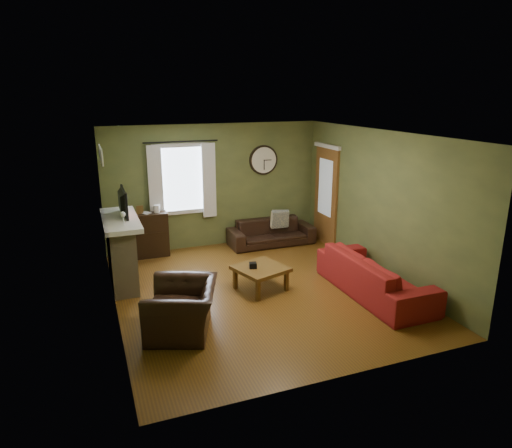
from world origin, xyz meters
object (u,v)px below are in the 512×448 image
object	(u,v)px
sofa_brown	(271,232)
coffee_table	(261,278)
bookshelf	(149,235)
sofa_red	(374,275)
armchair	(182,309)

from	to	relation	value
sofa_brown	coffee_table	distance (m)	2.41
bookshelf	coffee_table	world-z (taller)	bookshelf
sofa_brown	sofa_red	xyz separation A→B (m)	(0.59, -2.97, 0.06)
bookshelf	sofa_red	size ratio (longest dim) A/B	0.39
sofa_red	bookshelf	bearing A→B (deg)	45.42
bookshelf	sofa_brown	size ratio (longest dim) A/B	0.49
coffee_table	sofa_red	bearing A→B (deg)	-26.06
bookshelf	sofa_brown	bearing A→B (deg)	-3.82
bookshelf	sofa_brown	xyz separation A→B (m)	(2.60, -0.17, -0.18)
sofa_red	coffee_table	xyz separation A→B (m)	(-1.68, 0.82, -0.13)
sofa_brown	coffee_table	bearing A→B (deg)	-116.98
sofa_red	coffee_table	bearing A→B (deg)	63.94
bookshelf	sofa_red	world-z (taller)	bookshelf
armchair	bookshelf	bearing A→B (deg)	-160.09
armchair	coffee_table	bearing A→B (deg)	141.07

